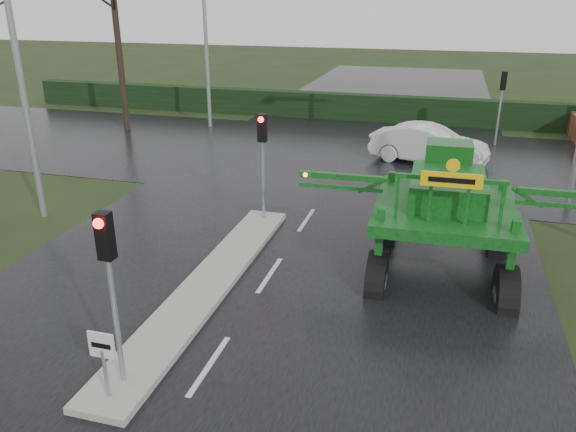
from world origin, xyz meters
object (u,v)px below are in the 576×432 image
(traffic_signal_near, at_px, (108,263))
(crop_sprayer, at_px, (382,206))
(keep_left_sign, at_px, (103,355))
(street_light_left_near, at_px, (20,27))
(white_sedan, at_px, (427,163))
(street_light_left_far, at_px, (210,13))
(traffic_signal_far, at_px, (502,92))
(traffic_signal_mid, at_px, (262,144))

(traffic_signal_near, relative_size, crop_sprayer, 0.46)
(keep_left_sign, xyz_separation_m, crop_sprayer, (4.06, 6.02, 0.99))
(keep_left_sign, xyz_separation_m, street_light_left_near, (-6.89, 7.50, 4.93))
(white_sedan, bearing_deg, street_light_left_far, 84.75)
(crop_sprayer, xyz_separation_m, white_sedan, (0.71, 11.41, -2.04))
(street_light_left_far, xyz_separation_m, crop_sprayer, (10.95, -15.48, -3.95))
(traffic_signal_far, bearing_deg, street_light_left_near, 43.63)
(traffic_signal_far, bearing_deg, traffic_signal_mid, 58.07)
(traffic_signal_mid, distance_m, traffic_signal_far, 14.75)
(traffic_signal_near, height_order, street_light_left_far, street_light_left_far)
(traffic_signal_far, relative_size, street_light_left_near, 0.35)
(traffic_signal_mid, relative_size, street_light_left_near, 0.35)
(traffic_signal_mid, bearing_deg, crop_sprayer, -36.19)
(traffic_signal_mid, distance_m, white_sedan, 10.04)
(keep_left_sign, height_order, white_sedan, keep_left_sign)
(traffic_signal_near, height_order, white_sedan, traffic_signal_near)
(traffic_signal_mid, bearing_deg, traffic_signal_near, -90.00)
(street_light_left_near, height_order, street_light_left_far, same)
(traffic_signal_mid, height_order, crop_sprayer, crop_sprayer)
(street_light_left_near, xyz_separation_m, street_light_left_far, (0.00, 14.00, 0.00))
(keep_left_sign, relative_size, crop_sprayer, 0.17)
(traffic_signal_near, relative_size, white_sedan, 0.71)
(traffic_signal_far, height_order, street_light_left_near, street_light_left_near)
(street_light_left_near, distance_m, white_sedan, 16.45)
(street_light_left_near, relative_size, crop_sprayer, 1.29)
(traffic_signal_near, xyz_separation_m, crop_sprayer, (4.06, 5.53, -0.55))
(street_light_left_far, bearing_deg, traffic_signal_mid, -61.14)
(traffic_signal_mid, bearing_deg, keep_left_sign, -90.00)
(crop_sprayer, distance_m, white_sedan, 11.61)
(traffic_signal_mid, xyz_separation_m, white_sedan, (4.77, 8.44, -2.59))
(keep_left_sign, bearing_deg, white_sedan, 74.71)
(keep_left_sign, distance_m, traffic_signal_mid, 9.12)
(crop_sprayer, bearing_deg, street_light_left_far, 124.08)
(traffic_signal_near, bearing_deg, street_light_left_far, 108.17)
(street_light_left_near, relative_size, street_light_left_far, 1.00)
(traffic_signal_far, xyz_separation_m, crop_sprayer, (-3.74, -15.48, -0.55))
(traffic_signal_near, xyz_separation_m, white_sedan, (4.77, 16.94, -2.59))
(traffic_signal_mid, distance_m, street_light_left_near, 7.83)
(traffic_signal_near, height_order, street_light_left_near, street_light_left_near)
(traffic_signal_near, relative_size, traffic_signal_far, 1.00)
(keep_left_sign, relative_size, white_sedan, 0.27)
(white_sedan, bearing_deg, street_light_left_near, 144.40)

